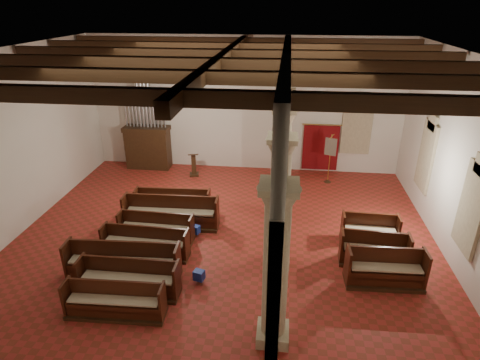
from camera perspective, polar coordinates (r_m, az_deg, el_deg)
name	(u,v)px	position (r m, az deg, el deg)	size (l,w,h in m)	color
floor	(226,233)	(13.90, -2.04, -7.61)	(14.00, 14.00, 0.00)	maroon
ceiling	(223,52)	(11.87, -2.48, 17.77)	(14.00, 14.00, 0.00)	black
wall_back	(245,105)	(18.27, 0.67, 10.57)	(14.00, 0.02, 6.00)	white
wall_front	(173,268)	(7.37, -9.52, -12.26)	(14.00, 0.02, 6.00)	white
wall_left	(16,143)	(15.27, -29.27, 4.62)	(0.02, 12.00, 6.00)	white
wall_right	(459,161)	(13.46, 28.73, 2.36)	(0.02, 12.00, 6.00)	white
ceiling_beams	(223,58)	(11.90, -2.47, 16.91)	(13.80, 11.80, 0.30)	#382311
arcade	(283,136)	(12.25, 6.11, 6.18)	(0.90, 11.90, 6.00)	#C0B38E
window_right_a	(473,209)	(12.48, 30.20, -3.62)	(0.03, 1.00, 2.20)	#2D6656
window_right_b	(427,156)	(15.91, 25.09, 3.07)	(0.03, 1.00, 2.20)	#2D6656
window_back	(357,126)	(18.63, 16.26, 7.32)	(1.00, 0.03, 2.20)	#2D6656
pipe_organ	(147,140)	(19.25, -13.02, 5.60)	(2.10, 0.85, 4.40)	#382311
lectern	(194,166)	(18.23, -6.59, 1.99)	(0.52, 0.54, 1.13)	#3A1F12
dossal_curtain	(320,148)	(18.70, 11.38, 4.53)	(1.80, 0.07, 2.17)	maroon
processional_banner	(329,166)	(17.77, 12.54, 1.99)	(0.48, 0.61, 2.19)	#382311
hymnal_box_a	(140,300)	(11.07, -14.01, -16.26)	(0.36, 0.29, 0.36)	navy
hymnal_box_b	(199,275)	(11.68, -5.85, -13.31)	(0.29, 0.24, 0.29)	navy
hymnal_box_c	(195,229)	(13.75, -6.36, -6.98)	(0.28, 0.22, 0.28)	navy
tube_heater_a	(127,302)	(11.30, -15.74, -16.32)	(0.10, 0.10, 0.99)	white
tube_heater_b	(125,275)	(12.23, -16.05, -12.80)	(0.10, 0.10, 1.03)	white
nave_pew_0	(115,305)	(11.04, -17.31, -16.61)	(2.55, 0.72, 0.95)	#382311
nave_pew_1	(130,283)	(11.60, -15.43, -13.91)	(2.73, 0.70, 1.03)	#382311
nave_pew_2	(124,267)	(12.18, -16.23, -11.78)	(3.27, 0.90, 1.12)	#382311
nave_pew_3	(146,246)	(13.00, -13.26, -9.19)	(2.75, 0.72, 0.96)	#382311
nave_pew_4	(157,231)	(13.70, -11.79, -7.15)	(2.51, 0.70, 0.96)	#382311
nave_pew_5	(171,217)	(14.35, -9.75, -5.15)	(3.35, 0.85, 1.13)	#382311
nave_pew_6	(173,206)	(15.12, -9.51, -3.71)	(2.80, 0.80, 1.00)	#382311
aisle_pew_0	(384,273)	(12.17, 19.86, -12.34)	(2.17, 0.82, 1.11)	#382311
aisle_pew_1	(373,254)	(12.91, 18.44, -9.93)	(2.04, 0.80, 1.05)	#382311
aisle_pew_2	(369,233)	(13.91, 17.89, -7.24)	(1.82, 0.72, 1.01)	#382311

